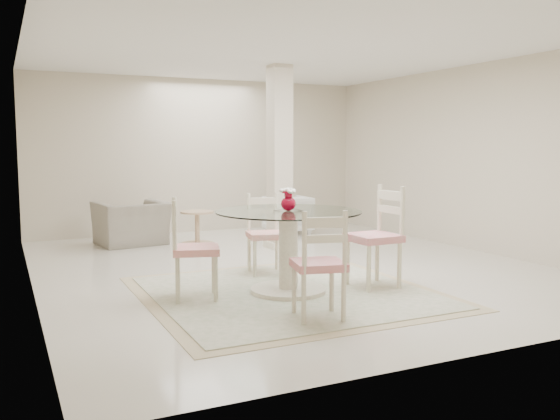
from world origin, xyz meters
name	(u,v)px	position (x,y,z in m)	size (l,w,h in m)	color
ground	(288,266)	(0.00, 0.00, 0.00)	(7.00, 7.00, 0.00)	silver
room_shell	(288,119)	(0.00, 0.00, 1.86)	(6.02, 7.02, 2.71)	beige
column	(280,158)	(0.50, 1.30, 1.35)	(0.30, 0.30, 2.70)	beige
area_rug	(288,292)	(-0.61, -1.26, 0.01)	(2.92, 2.92, 0.02)	tan
dining_table	(288,252)	(-0.61, -1.26, 0.44)	(1.49, 1.49, 0.86)	beige
red_vase	(288,200)	(-0.61, -1.26, 0.98)	(0.18, 0.17, 0.23)	#A80521
dining_chair_east	(380,229)	(0.40, -1.42, 0.64)	(0.50, 0.50, 1.21)	#F3EAC8
dining_chair_north	(265,228)	(-0.43, -0.26, 0.55)	(0.49, 0.49, 1.05)	beige
dining_chair_west	(188,242)	(-1.62, -1.07, 0.59)	(0.55, 0.55, 1.11)	beige
dining_chair_south	(321,257)	(-0.79, -2.26, 0.57)	(0.52, 0.52, 1.08)	beige
recliner_taupe	(132,223)	(-1.45, 2.53, 0.33)	(1.02, 0.90, 0.67)	gray
armchair_white	(288,215)	(1.25, 2.57, 0.33)	(0.71, 0.73, 0.66)	white
side_table	(197,229)	(-0.55, 2.04, 0.24)	(0.51, 0.51, 0.53)	tan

